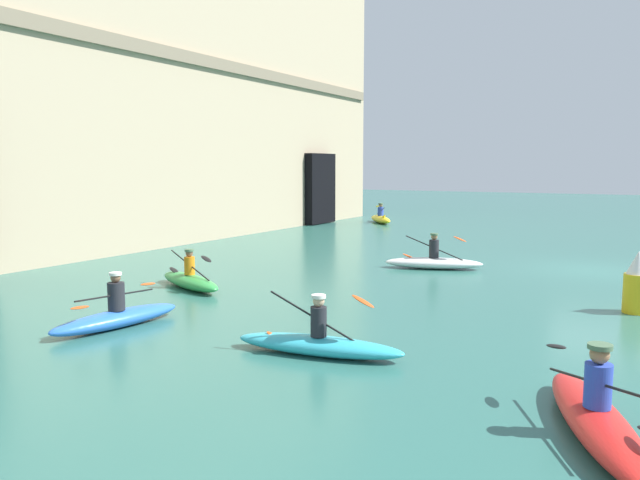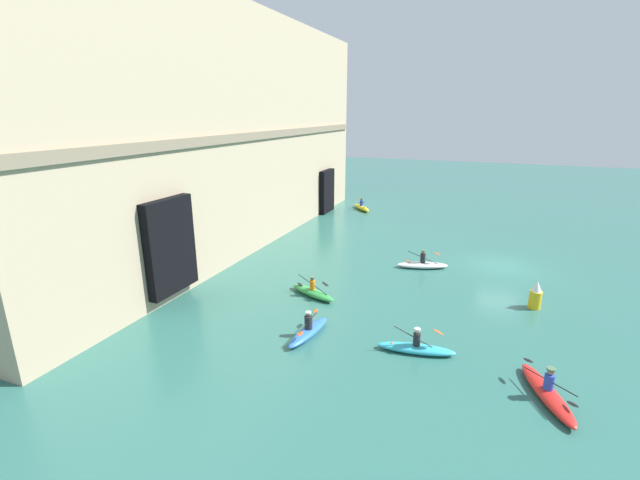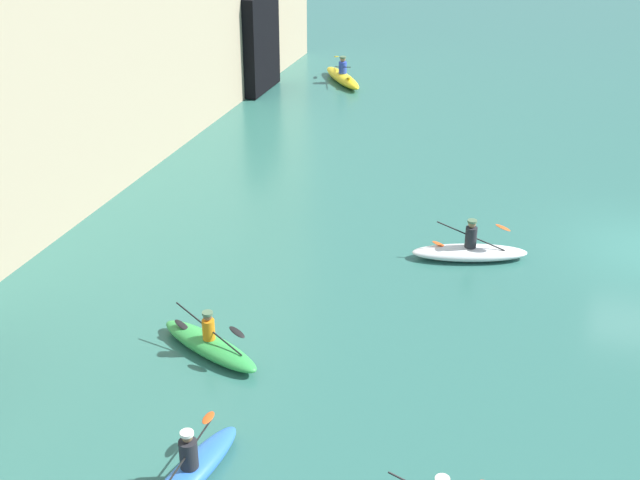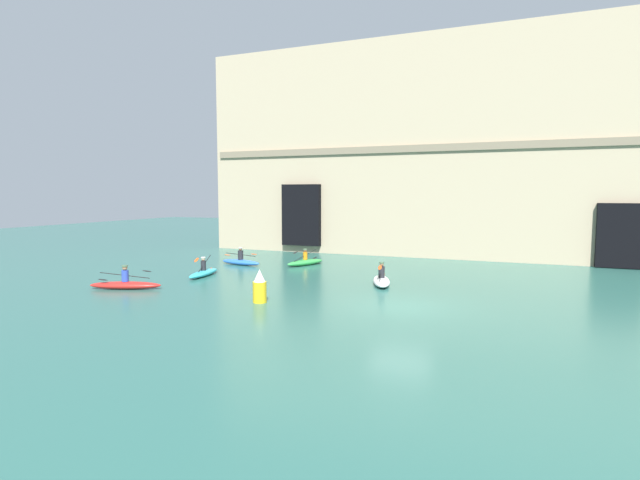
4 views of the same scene
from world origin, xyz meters
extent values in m
cube|color=black|center=(10.07, 15.78, 2.05)|extent=(2.78, 0.70, 4.02)
cylinder|color=silver|center=(-12.12, 3.30, 1.06)|extent=(0.26, 0.26, 0.06)
ellipsoid|color=white|center=(-2.13, 4.61, 0.18)|extent=(1.78, 3.24, 0.37)
cylinder|color=#232328|center=(-2.13, 4.61, 0.66)|extent=(0.32, 0.32, 0.58)
sphere|color=#9E704C|center=(-2.13, 4.61, 1.05)|extent=(0.21, 0.21, 0.21)
cylinder|color=#4C6B4C|center=(-2.13, 4.61, 1.14)|extent=(0.26, 0.26, 0.06)
cylinder|color=black|center=(-2.13, 4.61, 0.69)|extent=(0.35, 1.86, 0.76)
ellipsoid|color=#D84C19|center=(-1.99, 3.80, 1.01)|extent=(0.25, 0.45, 0.21)
ellipsoid|color=#D84C19|center=(-2.27, 5.42, 0.37)|extent=(0.25, 0.45, 0.21)
ellipsoid|color=green|center=(-8.56, 9.36, 0.19)|extent=(1.83, 3.02, 0.38)
cylinder|color=orange|center=(-8.56, 9.36, 0.63)|extent=(0.29, 0.29, 0.49)
sphere|color=brown|center=(-8.56, 9.36, 0.97)|extent=(0.20, 0.20, 0.20)
cylinder|color=#4C6B4C|center=(-8.56, 9.36, 1.05)|extent=(0.25, 0.25, 0.06)
cylinder|color=black|center=(-8.56, 9.36, 0.65)|extent=(0.72, 1.92, 0.63)
ellipsoid|color=black|center=(-8.26, 10.20, 0.39)|extent=(0.32, 0.47, 0.17)
ellipsoid|color=black|center=(-8.86, 8.52, 0.92)|extent=(0.32, 0.47, 0.17)
ellipsoid|color=blue|center=(-12.52, 7.88, 0.18)|extent=(3.07, 1.07, 0.37)
cylinder|color=#232328|center=(-12.52, 7.88, 0.66)|extent=(0.35, 0.35, 0.58)
sphere|color=brown|center=(-12.52, 7.88, 1.05)|extent=(0.20, 0.20, 0.20)
cylinder|color=silver|center=(-12.52, 7.88, 1.13)|extent=(0.25, 0.25, 0.06)
cylinder|color=black|center=(-12.52, 7.88, 0.68)|extent=(2.17, 0.16, 0.18)
ellipsoid|color=#D84C19|center=(-11.56, 7.94, 0.75)|extent=(0.45, 0.20, 0.08)
ellipsoid|color=yellow|center=(12.22, 12.81, 0.22)|extent=(3.00, 2.65, 0.43)
cylinder|color=#2D47B7|center=(12.22, 12.81, 0.68)|extent=(0.35, 0.35, 0.49)
sphere|color=#9E704C|center=(12.22, 12.81, 1.04)|extent=(0.23, 0.23, 0.23)
cylinder|color=#4C6B4C|center=(12.22, 12.81, 1.14)|extent=(0.28, 0.28, 0.06)
cylinder|color=black|center=(12.22, 12.81, 0.71)|extent=(1.61, 1.21, 0.56)
ellipsoid|color=yellow|center=(12.92, 13.33, 0.94)|extent=(0.46, 0.41, 0.16)
ellipsoid|color=yellow|center=(11.52, 12.30, 0.48)|extent=(0.46, 0.41, 0.16)
camera|label=1|loc=(-21.50, -1.99, 3.33)|focal=35.00mm
camera|label=2|loc=(-27.80, 1.22, 9.44)|focal=24.00mm
camera|label=3|loc=(-23.72, 1.50, 11.48)|focal=50.00mm
camera|label=4|loc=(4.68, -19.87, 4.67)|focal=28.00mm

